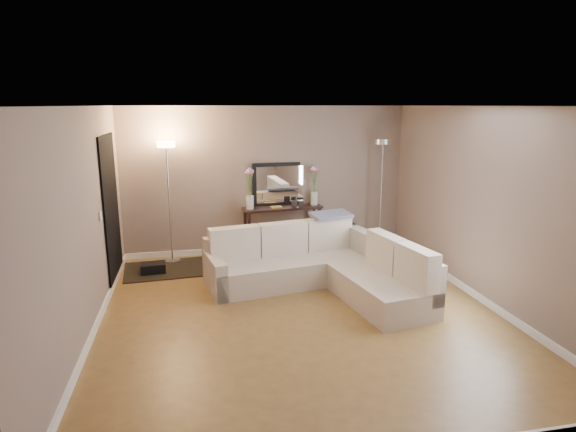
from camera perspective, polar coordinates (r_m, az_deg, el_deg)
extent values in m
cube|color=olive|center=(6.32, 1.45, -11.45)|extent=(5.00, 5.50, 0.01)
cube|color=white|center=(5.75, 1.60, 12.96)|extent=(5.00, 5.50, 0.01)
cube|color=gray|center=(8.56, -2.58, 4.21)|extent=(5.00, 0.02, 2.60)
cube|color=gray|center=(3.38, 12.09, -10.10)|extent=(5.00, 0.02, 2.60)
cube|color=gray|center=(5.89, -23.06, -0.91)|extent=(0.02, 5.50, 2.60)
cube|color=gray|center=(6.89, 22.33, 1.07)|extent=(0.02, 5.50, 2.60)
cube|color=white|center=(8.82, -2.47, -3.87)|extent=(5.00, 0.03, 0.10)
cube|color=white|center=(6.28, -21.80, -12.04)|extent=(0.03, 5.50, 0.10)
cube|color=white|center=(7.22, 21.31, -8.68)|extent=(0.03, 5.50, 0.10)
cube|color=black|center=(7.55, -20.20, 0.68)|extent=(0.02, 1.20, 2.20)
cube|color=white|center=(6.71, -21.32, -0.01)|extent=(0.02, 0.08, 0.12)
cube|color=beige|center=(7.27, 0.40, -6.43)|extent=(2.59, 1.29, 0.38)
cube|color=beige|center=(7.48, -0.55, -3.70)|extent=(2.48, 0.63, 0.53)
cube|color=beige|center=(6.92, -8.65, -6.94)|extent=(0.32, 0.88, 0.53)
cube|color=beige|center=(6.62, 10.94, -8.65)|extent=(1.12, 1.65, 0.38)
cube|color=beige|center=(7.05, 11.47, -5.04)|extent=(0.61, 2.38, 0.53)
cube|color=beige|center=(7.09, -6.39, -3.27)|extent=(0.77, 0.34, 0.50)
cube|color=beige|center=(7.32, -0.61, -2.68)|extent=(0.77, 0.34, 0.50)
cube|color=beige|center=(7.62, 4.76, -2.10)|extent=(0.77, 0.34, 0.50)
cube|color=beige|center=(6.82, 11.44, -4.12)|extent=(0.33, 0.71, 0.50)
cube|color=beige|center=(6.27, 14.99, -5.86)|extent=(0.33, 0.71, 0.50)
cube|color=slate|center=(7.58, 5.13, 0.16)|extent=(0.70, 0.50, 0.08)
cube|color=black|center=(8.48, -0.65, 0.96)|extent=(1.43, 0.54, 0.04)
cube|color=black|center=(8.27, -4.60, -2.46)|extent=(0.05, 0.05, 0.82)
cube|color=black|center=(8.55, -5.08, -1.94)|extent=(0.05, 0.05, 0.82)
cube|color=black|center=(8.65, 3.74, -1.75)|extent=(0.05, 0.05, 0.82)
cube|color=black|center=(8.92, 3.02, -1.28)|extent=(0.05, 0.05, 0.82)
cube|color=black|center=(8.63, -0.64, -3.23)|extent=(1.34, 0.50, 0.03)
cube|color=#BF3333|center=(8.45, -4.37, -2.79)|extent=(0.05, 0.17, 0.20)
cube|color=#3359A5|center=(8.46, -4.08, -2.70)|extent=(0.06, 0.18, 0.23)
cube|color=gold|center=(8.47, -3.75, -2.60)|extent=(0.07, 0.18, 0.25)
cube|color=#3F7F4C|center=(8.49, -3.38, -2.71)|extent=(0.07, 0.18, 0.20)
cube|color=#994C99|center=(8.50, -3.05, -2.61)|extent=(0.05, 0.17, 0.23)
cube|color=orange|center=(8.51, -2.76, -2.51)|extent=(0.06, 0.18, 0.25)
cube|color=#262626|center=(8.52, -2.43, -2.63)|extent=(0.07, 0.18, 0.20)
cube|color=#4C99B2|center=(8.54, -2.06, -2.53)|extent=(0.07, 0.18, 0.23)
cube|color=#B2A58C|center=(8.55, -1.74, -2.43)|extent=(0.05, 0.17, 0.25)
cube|color=brown|center=(8.57, -1.45, -2.54)|extent=(0.06, 0.18, 0.20)
cube|color=navy|center=(8.58, -1.13, -2.45)|extent=(0.07, 0.18, 0.23)
cube|color=gold|center=(8.59, -0.77, -2.34)|extent=(0.07, 0.18, 0.25)
cube|color=black|center=(8.58, -1.00, 3.79)|extent=(0.99, 0.16, 0.77)
cube|color=white|center=(8.55, -0.95, 3.76)|extent=(0.86, 0.11, 0.65)
cube|color=gold|center=(8.41, -1.40, 0.98)|extent=(0.21, 0.15, 0.04)
cube|color=black|center=(8.47, 0.73, 1.42)|extent=(0.11, 0.03, 0.14)
cube|color=black|center=(8.52, 1.55, 1.40)|extent=(0.09, 0.03, 0.12)
cylinder|color=silver|center=(8.30, -4.53, 1.54)|extent=(0.14, 0.14, 0.26)
cylinder|color=#38722D|center=(8.24, -4.69, 3.59)|extent=(0.11, 0.02, 0.44)
sphere|color=#E5598C|center=(8.20, -4.88, 5.14)|extent=(0.08, 0.08, 0.08)
cylinder|color=#38722D|center=(8.24, -4.63, 3.67)|extent=(0.06, 0.02, 0.47)
sphere|color=white|center=(8.20, -4.74, 5.29)|extent=(0.08, 0.08, 0.08)
cylinder|color=#38722D|center=(8.24, -4.57, 3.74)|extent=(0.01, 0.01, 0.49)
sphere|color=#598CE5|center=(8.20, -4.60, 5.45)|extent=(0.08, 0.08, 0.08)
cylinder|color=#38722D|center=(8.25, -4.50, 3.60)|extent=(0.06, 0.02, 0.45)
sphere|color=#E58C4C|center=(8.21, -4.45, 5.16)|extent=(0.08, 0.08, 0.08)
cylinder|color=#38722D|center=(8.25, -4.44, 3.68)|extent=(0.11, 0.02, 0.46)
sphere|color=#D866B2|center=(8.22, -4.31, 5.31)|extent=(0.08, 0.08, 0.08)
cylinder|color=silver|center=(8.65, 3.12, 2.03)|extent=(0.14, 0.14, 0.26)
cylinder|color=#38722D|center=(8.59, 3.02, 4.00)|extent=(0.11, 0.02, 0.44)
sphere|color=#E5598C|center=(8.55, 2.90, 5.49)|extent=(0.08, 0.08, 0.08)
cylinder|color=#38722D|center=(8.59, 3.08, 4.07)|extent=(0.06, 0.02, 0.47)
sphere|color=white|center=(8.55, 3.03, 5.64)|extent=(0.08, 0.08, 0.08)
cylinder|color=#38722D|center=(8.59, 3.14, 4.15)|extent=(0.01, 0.01, 0.49)
sphere|color=#598CE5|center=(8.56, 3.16, 5.78)|extent=(0.08, 0.08, 0.08)
cylinder|color=#38722D|center=(8.60, 3.20, 4.01)|extent=(0.06, 0.02, 0.45)
sphere|color=#E58C4C|center=(8.57, 3.29, 5.50)|extent=(0.08, 0.08, 0.08)
cylinder|color=#38722D|center=(8.60, 3.26, 4.08)|extent=(0.11, 0.02, 0.46)
sphere|color=#D866B2|center=(8.57, 3.42, 5.65)|extent=(0.08, 0.08, 0.08)
cylinder|color=silver|center=(8.47, -13.52, -5.19)|extent=(0.29, 0.29, 0.03)
cylinder|color=silver|center=(8.22, -13.87, 1.23)|extent=(0.03, 0.03, 1.93)
cylinder|color=#FFBF72|center=(8.08, -14.26, 8.22)|extent=(0.31, 0.31, 0.09)
cylinder|color=silver|center=(8.95, 10.67, -4.05)|extent=(0.30, 0.30, 0.03)
cylinder|color=silver|center=(8.72, 10.94, 2.05)|extent=(0.03, 0.03, 1.94)
cylinder|color=silver|center=(8.59, 11.23, 8.67)|extent=(0.32, 0.32, 0.09)
cube|color=black|center=(8.10, -14.17, -6.12)|extent=(1.40, 1.10, 0.02)
cube|color=black|center=(7.98, -15.66, -6.24)|extent=(0.40, 0.29, 0.24)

